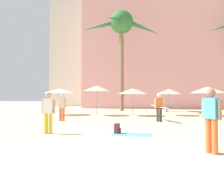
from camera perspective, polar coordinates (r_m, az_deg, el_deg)
name	(u,v)px	position (r m, az deg, el deg)	size (l,w,h in m)	color
ground	(108,151)	(6.46, -1.03, -15.41)	(120.00, 120.00, 0.00)	beige
hotel_pink	(173,44)	(33.79, 15.37, 11.25)	(24.48, 9.15, 18.27)	pink
hotel_tower_gray	(101,6)	(42.02, -2.95, 20.59)	(14.79, 9.18, 35.11)	beige
palm_tree_far_left	(121,26)	(25.13, 2.40, 15.89)	(8.46, 8.43, 10.90)	brown
cafe_umbrella_0	(169,92)	(18.74, 14.34, -0.53)	(2.08, 2.08, 2.14)	gray
cafe_umbrella_1	(207,90)	(19.18, 23.26, -0.10)	(2.69, 2.69, 2.31)	gray
cafe_umbrella_2	(133,91)	(17.97, 5.30, -0.44)	(2.40, 2.40, 2.18)	gray
cafe_umbrella_3	(59,91)	(19.25, -13.33, -0.32)	(2.55, 2.55, 2.21)	gray
cafe_umbrella_4	(97,88)	(18.32, -3.94, 0.27)	(2.22, 2.22, 2.42)	gray
beach_towel	(132,134)	(9.09, 5.03, -11.40)	(1.61, 0.85, 0.01)	#4CC6D6
backpack	(117,129)	(9.25, 1.34, -10.01)	(0.27, 0.32, 0.42)	maroon
person_near_right	(159,106)	(13.97, 11.95, -4.27)	(1.28, 2.85, 1.69)	#3D3D42
person_mid_right	(211,118)	(6.56, 24.10, -6.58)	(0.44, 0.54, 1.74)	orange
person_far_right	(62,106)	(14.23, -12.69, -4.16)	(0.60, 0.25, 1.70)	orange
person_near_left	(48,111)	(9.54, -16.00, -5.26)	(0.60, 0.24, 1.71)	gold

